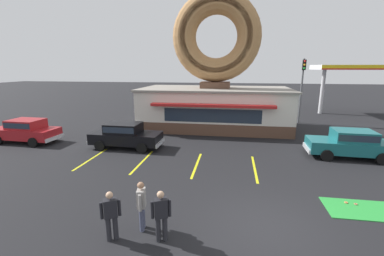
# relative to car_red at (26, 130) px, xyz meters

# --- Properties ---
(ground_plane) EXTENTS (160.00, 160.00, 0.00)m
(ground_plane) POSITION_rel_car_red_xyz_m (15.09, -7.36, -0.87)
(ground_plane) COLOR black
(donut_shop_building) EXTENTS (12.30, 6.75, 10.96)m
(donut_shop_building) POSITION_rel_car_red_xyz_m (12.41, 6.58, 2.87)
(donut_shop_building) COLOR brown
(donut_shop_building) RESTS_ON ground
(mini_donut_near_left) EXTENTS (0.13, 0.13, 0.04)m
(mini_donut_near_left) POSITION_rel_car_red_xyz_m (18.27, -5.40, -0.82)
(mini_donut_near_left) COLOR #D17F47
(mini_donut_near_left) RESTS_ON putting_mat
(mini_donut_near_right) EXTENTS (0.13, 0.13, 0.04)m
(mini_donut_near_right) POSITION_rel_car_red_xyz_m (18.58, -5.46, -0.82)
(mini_donut_near_right) COLOR #A5724C
(mini_donut_near_right) RESTS_ON putting_mat
(car_red) EXTENTS (4.63, 2.12, 1.60)m
(car_red) POSITION_rel_car_red_xyz_m (0.00, 0.00, 0.00)
(car_red) COLOR maroon
(car_red) RESTS_ON ground
(car_teal) EXTENTS (4.63, 2.13, 1.60)m
(car_teal) POSITION_rel_car_red_xyz_m (20.56, 0.17, 0.00)
(car_teal) COLOR #196066
(car_teal) RESTS_ON ground
(car_black) EXTENTS (4.59, 2.04, 1.60)m
(car_black) POSITION_rel_car_red_xyz_m (7.21, -0.07, 0.00)
(car_black) COLOR black
(car_black) RESTS_ON ground
(pedestrian_blue_sweater_man) EXTENTS (0.31, 0.59, 1.62)m
(pedestrian_blue_sweater_man) POSITION_rel_car_red_xyz_m (11.20, -8.11, 0.02)
(pedestrian_blue_sweater_man) COLOR #474C66
(pedestrian_blue_sweater_man) RESTS_ON ground
(pedestrian_hooded_kid) EXTENTS (0.53, 0.40, 1.56)m
(pedestrian_hooded_kid) POSITION_rel_car_red_xyz_m (10.50, -8.74, -0.02)
(pedestrian_hooded_kid) COLOR #232328
(pedestrian_hooded_kid) RESTS_ON ground
(pedestrian_leather_jacket_man) EXTENTS (0.56, 0.36, 1.60)m
(pedestrian_leather_jacket_man) POSITION_rel_car_red_xyz_m (11.96, -8.55, 0.01)
(pedestrian_leather_jacket_man) COLOR #232328
(pedestrian_leather_jacket_man) RESTS_ON ground
(trash_bin) EXTENTS (0.57, 0.57, 0.97)m
(trash_bin) POSITION_rel_car_red_xyz_m (6.69, 3.65, -0.37)
(trash_bin) COLOR #51565B
(trash_bin) RESTS_ON ground
(traffic_light_pole) EXTENTS (0.28, 0.47, 5.80)m
(traffic_light_pole) POSITION_rel_car_red_xyz_m (19.99, 9.61, 2.84)
(traffic_light_pole) COLOR #595B60
(traffic_light_pole) RESTS_ON ground
(gas_station_canopy) EXTENTS (9.00, 4.46, 5.30)m
(gas_station_canopy) POSITION_rel_car_red_xyz_m (27.12, 15.40, 3.99)
(gas_station_canopy) COLOR silver
(gas_station_canopy) RESTS_ON ground
(parking_stripe_far_left) EXTENTS (0.12, 3.60, 0.01)m
(parking_stripe_far_left) POSITION_rel_car_red_xyz_m (6.12, -2.36, -0.87)
(parking_stripe_far_left) COLOR yellow
(parking_stripe_far_left) RESTS_ON ground
(parking_stripe_left) EXTENTS (0.12, 3.60, 0.01)m
(parking_stripe_left) POSITION_rel_car_red_xyz_m (9.12, -2.36, -0.87)
(parking_stripe_left) COLOR yellow
(parking_stripe_left) RESTS_ON ground
(parking_stripe_mid_left) EXTENTS (0.12, 3.60, 0.01)m
(parking_stripe_mid_left) POSITION_rel_car_red_xyz_m (12.12, -2.36, -0.87)
(parking_stripe_mid_left) COLOR yellow
(parking_stripe_mid_left) RESTS_ON ground
(parking_stripe_centre) EXTENTS (0.12, 3.60, 0.01)m
(parking_stripe_centre) POSITION_rel_car_red_xyz_m (15.12, -2.36, -0.87)
(parking_stripe_centre) COLOR yellow
(parking_stripe_centre) RESTS_ON ground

